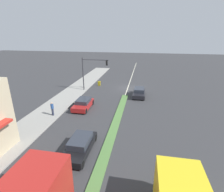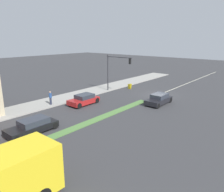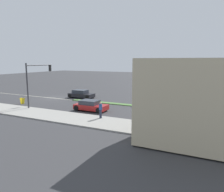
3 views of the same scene
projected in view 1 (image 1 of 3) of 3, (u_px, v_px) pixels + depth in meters
The scene contains 9 objects.
ground_plane at pixel (107, 148), 15.51m from camera, with size 160.00×160.00×0.00m, color #38383A.
sidewalk_right at pixel (14, 140), 16.58m from camera, with size 4.00×73.00×0.12m, color #9E9B93.
lane_marking_center at pixel (128, 88), 32.15m from camera, with size 0.16×60.00×0.01m, color beige.
traffic_signal_main at pixel (91, 69), 29.56m from camera, with size 4.59×0.34×5.60m.
pedestrian at pixel (52, 108), 21.09m from camera, with size 0.34×0.34×1.69m.
warning_aframe_sign at pixel (99, 84), 33.66m from camera, with size 0.45×0.53×0.84m.
hatchback_red at pixel (83, 104), 23.46m from camera, with size 1.92×3.98×1.29m.
sedan_dark at pixel (139, 92), 28.00m from camera, with size 1.85×4.16×1.31m.
suv_black at pixel (80, 145), 14.85m from camera, with size 1.88×4.47×1.25m.
Camera 1 is at (-2.79, 30.73, 9.60)m, focal length 28.00 mm.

